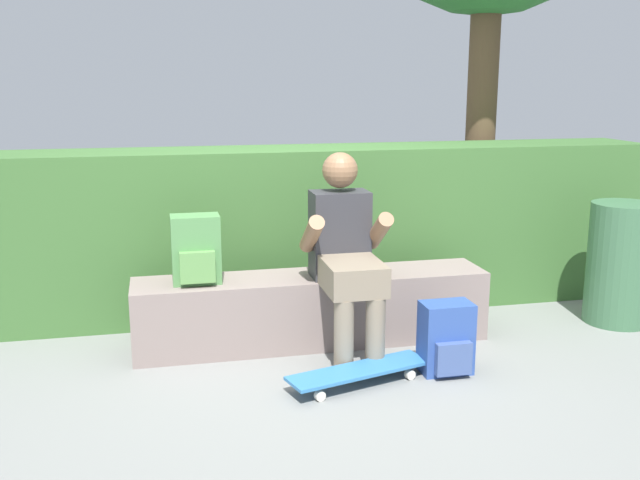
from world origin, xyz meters
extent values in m
plane|color=gray|center=(0.00, 0.00, 0.00)|extent=(24.00, 24.00, 0.00)
cube|color=gray|center=(0.00, 0.34, 0.22)|extent=(2.16, 0.40, 0.43)
cube|color=#333338|center=(0.16, 0.28, 0.69)|extent=(0.34, 0.22, 0.52)
sphere|color=#8C6647|center=(0.16, 0.28, 1.08)|extent=(0.21, 0.21, 0.21)
cube|color=gray|center=(0.16, -0.03, 0.52)|extent=(0.32, 0.40, 0.17)
cylinder|color=gray|center=(0.07, -0.18, 0.22)|extent=(0.11, 0.11, 0.43)
cylinder|color=gray|center=(0.25, -0.18, 0.22)|extent=(0.11, 0.11, 0.43)
cylinder|color=#8C6647|center=(-0.04, 0.14, 0.73)|extent=(0.09, 0.33, 0.27)
cylinder|color=#8C6647|center=(0.36, 0.14, 0.73)|extent=(0.09, 0.33, 0.27)
cube|color=teal|center=(0.11, -0.34, 0.08)|extent=(0.82, 0.41, 0.02)
cylinder|color=silver|center=(0.36, -0.19, 0.03)|extent=(0.06, 0.05, 0.05)
cylinder|color=silver|center=(0.40, -0.33, 0.03)|extent=(0.06, 0.05, 0.05)
cylinder|color=silver|center=(-0.18, -0.34, 0.03)|extent=(0.06, 0.05, 0.05)
cylinder|color=silver|center=(-0.14, -0.49, 0.03)|extent=(0.06, 0.05, 0.05)
cube|color=#51894C|center=(-0.69, 0.34, 0.63)|extent=(0.28, 0.18, 0.40)
cube|color=#5F974D|center=(-0.69, 0.22, 0.55)|extent=(0.20, 0.05, 0.18)
cube|color=#2D4C99|center=(0.63, -0.27, 0.20)|extent=(0.28, 0.18, 0.40)
cube|color=#3F568F|center=(0.63, -0.39, 0.12)|extent=(0.20, 0.05, 0.18)
cube|color=#3C6731|center=(0.27, 1.05, 0.57)|extent=(4.64, 0.58, 1.14)
cylinder|color=brown|center=(1.63, 1.55, 1.38)|extent=(0.24, 0.24, 2.77)
cylinder|color=#3D6B47|center=(2.07, 0.27, 0.40)|extent=(0.43, 0.43, 0.81)
camera|label=1|loc=(-0.89, -3.82, 1.61)|focal=40.71mm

